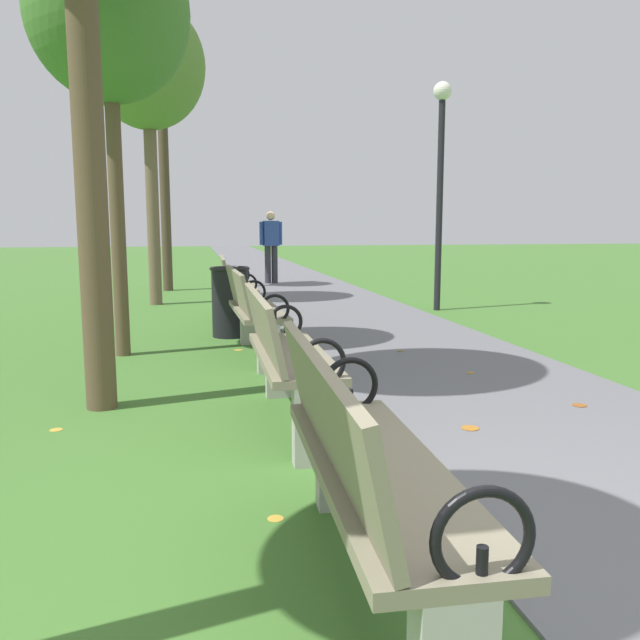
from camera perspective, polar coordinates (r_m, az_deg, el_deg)
ground_plane at (r=2.62m, az=16.18°, el=-22.60°), size 80.00×80.00×0.00m
paved_walkway at (r=20.15m, az=-4.63°, el=4.59°), size 2.39×44.00×0.02m
park_bench_1 at (r=2.35m, az=3.90°, el=-12.84°), size 0.52×1.61×0.90m
park_bench_2 at (r=4.28m, az=-3.20°, el=-3.07°), size 0.49×1.60×0.90m
park_bench_3 at (r=6.55m, az=-5.99°, el=0.88°), size 0.52×1.61×0.90m
park_bench_4 at (r=9.09m, az=-7.46°, el=2.95°), size 0.51×1.61×0.90m
tree_3 at (r=7.16m, az=-18.20°, el=24.25°), size 1.56×1.56×4.22m
tree_4 at (r=11.50m, az=-14.99°, el=20.71°), size 1.85×1.85×4.91m
tree_5 at (r=13.93m, az=-13.88°, el=20.63°), size 1.19×1.19×5.20m
pedestrian_walking at (r=14.78m, az=-4.35°, el=6.78°), size 0.52×0.27×1.62m
trash_bin at (r=7.84m, az=-7.92°, el=1.63°), size 0.48×0.48×0.84m
lamp_post at (r=10.35m, az=10.61°, el=13.64°), size 0.28×0.28×3.48m
scattered_leaves at (r=5.18m, az=5.19°, el=-6.42°), size 4.23×9.72×0.02m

